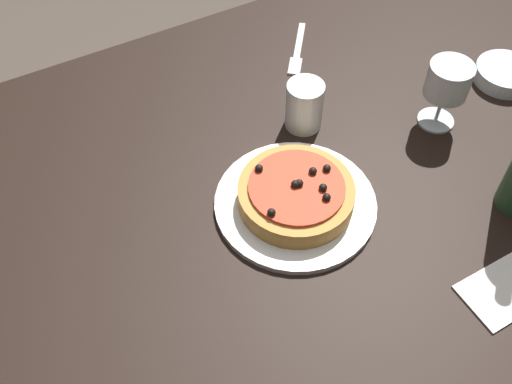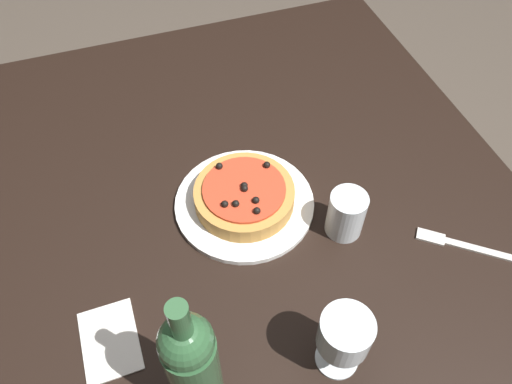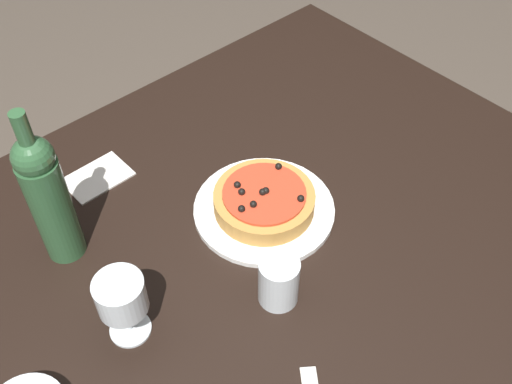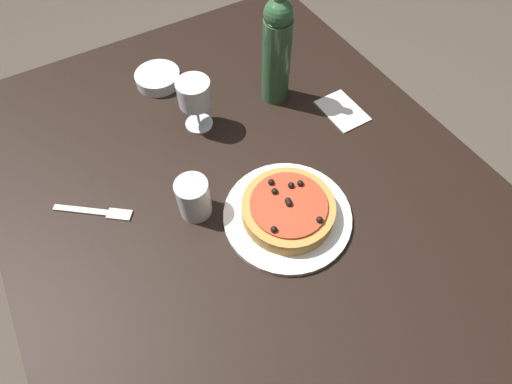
% 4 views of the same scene
% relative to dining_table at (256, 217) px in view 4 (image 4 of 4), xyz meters
% --- Properties ---
extents(ground_plane, '(14.00, 14.00, 0.00)m').
position_rel_dining_table_xyz_m(ground_plane, '(0.00, 0.00, -0.67)').
color(ground_plane, '#4C4238').
extents(dining_table, '(1.43, 1.07, 0.75)m').
position_rel_dining_table_xyz_m(dining_table, '(0.00, 0.00, 0.00)').
color(dining_table, black).
rests_on(dining_table, ground_plane).
extents(dinner_plate, '(0.28, 0.28, 0.01)m').
position_rel_dining_table_xyz_m(dinner_plate, '(-0.08, -0.04, 0.08)').
color(dinner_plate, white).
rests_on(dinner_plate, dining_table).
extents(pizza, '(0.20, 0.20, 0.05)m').
position_rel_dining_table_xyz_m(pizza, '(-0.07, -0.04, 0.11)').
color(pizza, '#BC843D').
rests_on(pizza, dinner_plate).
extents(wine_glass, '(0.08, 0.08, 0.14)m').
position_rel_dining_table_xyz_m(wine_glass, '(0.27, 0.01, 0.18)').
color(wine_glass, silver).
rests_on(wine_glass, dining_table).
extents(wine_bottle, '(0.07, 0.07, 0.33)m').
position_rel_dining_table_xyz_m(wine_bottle, '(0.27, -0.22, 0.22)').
color(wine_bottle, '#2D5633').
rests_on(wine_bottle, dining_table).
extents(water_cup, '(0.07, 0.07, 0.10)m').
position_rel_dining_table_xyz_m(water_cup, '(0.04, 0.13, 0.13)').
color(water_cup, silver).
rests_on(water_cup, dining_table).
extents(side_bowl, '(0.12, 0.12, 0.03)m').
position_rel_dining_table_xyz_m(side_bowl, '(0.47, 0.04, 0.09)').
color(side_bowl, silver).
rests_on(side_bowl, dining_table).
extents(fork, '(0.12, 0.15, 0.00)m').
position_rel_dining_table_xyz_m(fork, '(0.15, 0.32, 0.08)').
color(fork, beige).
rests_on(fork, dining_table).
extents(paper_napkin, '(0.13, 0.09, 0.00)m').
position_rel_dining_table_xyz_m(paper_napkin, '(0.12, -0.34, 0.08)').
color(paper_napkin, silver).
rests_on(paper_napkin, dining_table).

